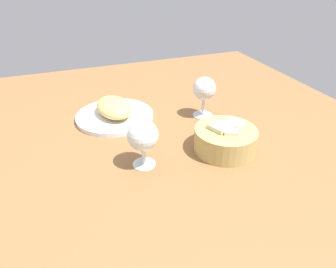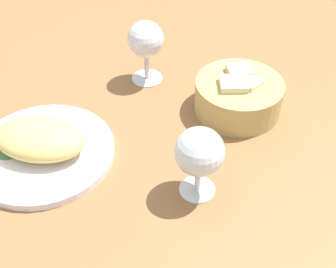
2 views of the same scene
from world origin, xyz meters
The scene contains 7 objects.
ground_plane centered at (0.00, 0.00, -1.00)cm, with size 140.00×140.00×2.00cm, color olive.
plate centered at (-17.12, -7.51, 0.70)cm, with size 24.43×24.43×1.40cm, color white.
omelette centered at (-17.12, -7.51, 3.87)cm, with size 15.63×10.09×4.94cm, color #DFC267.
lettuce_garnish centered at (-22.34, -9.81, 1.96)cm, with size 4.41×4.41×1.12cm, color #487A3B.
bread_basket centered at (11.05, 16.22, 3.38)cm, with size 16.40×16.40×7.59cm.
wine_glass_near centered at (10.03, -5.90, 8.20)cm, with size 7.63×7.63×12.42cm.
wine_glass_far centered at (-8.88, 19.57, 8.84)cm, with size 7.22×7.22×13.08cm.
Camera 1 is at (70.19, -22.00, 46.01)cm, focal length 32.79 mm.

